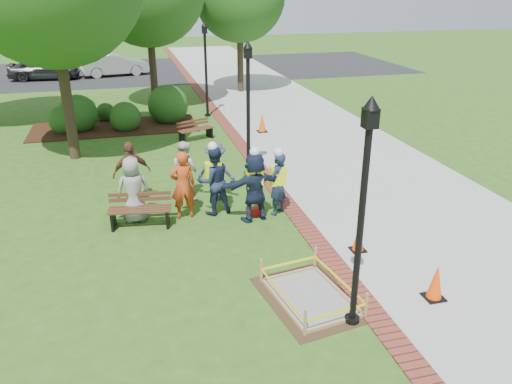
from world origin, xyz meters
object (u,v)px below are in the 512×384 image
object	(u,v)px
cone_front	(436,283)
hivis_worker_b	(278,182)
hivis_worker_a	(255,185)
hivis_worker_c	(214,179)
bench_near	(141,217)
lamp_near	(363,201)
wet_concrete_pad	(311,289)

from	to	relation	value
cone_front	hivis_worker_b	size ratio (longest dim) A/B	0.41
hivis_worker_a	hivis_worker_c	distance (m)	1.17
bench_near	hivis_worker_b	size ratio (longest dim) A/B	0.88
hivis_worker_a	hivis_worker_c	world-z (taller)	hivis_worker_c
hivis_worker_c	bench_near	bearing A→B (deg)	-170.92
cone_front	hivis_worker_b	xyz separation A→B (m)	(-1.86, 4.64, 0.56)
lamp_near	hivis_worker_a	distance (m)	4.95
hivis_worker_a	wet_concrete_pad	bearing A→B (deg)	-87.50
lamp_near	hivis_worker_a	world-z (taller)	lamp_near
bench_near	hivis_worker_c	xyz separation A→B (m)	(2.00, 0.32, 0.73)
bench_near	hivis_worker_b	world-z (taller)	hivis_worker_b
wet_concrete_pad	cone_front	xyz separation A→B (m)	(2.39, -0.64, 0.14)
wet_concrete_pad	hivis_worker_b	xyz separation A→B (m)	(0.53, 4.00, 0.70)
wet_concrete_pad	hivis_worker_c	distance (m)	4.67
hivis_worker_c	cone_front	bearing A→B (deg)	-55.51
wet_concrete_pad	bench_near	bearing A→B (deg)	126.94
hivis_worker_b	hivis_worker_c	xyz separation A→B (m)	(-1.65, 0.47, 0.07)
bench_near	lamp_near	xyz separation A→B (m)	(3.62, -5.04, 2.21)
cone_front	lamp_near	size ratio (longest dim) A/B	0.18
bench_near	cone_front	xyz separation A→B (m)	(5.51, -4.79, 0.10)
lamp_near	cone_front	bearing A→B (deg)	7.56
cone_front	hivis_worker_c	world-z (taller)	hivis_worker_c
wet_concrete_pad	hivis_worker_c	size ratio (longest dim) A/B	1.24
cone_front	lamp_near	bearing A→B (deg)	-172.44
cone_front	hivis_worker_a	size ratio (longest dim) A/B	0.38
wet_concrete_pad	hivis_worker_c	world-z (taller)	hivis_worker_c
wet_concrete_pad	hivis_worker_b	size ratio (longest dim) A/B	1.35
wet_concrete_pad	hivis_worker_a	world-z (taller)	hivis_worker_a
hivis_worker_c	lamp_near	bearing A→B (deg)	-73.21
cone_front	lamp_near	world-z (taller)	lamp_near
lamp_near	hivis_worker_a	size ratio (longest dim) A/B	2.10
wet_concrete_pad	cone_front	world-z (taller)	cone_front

